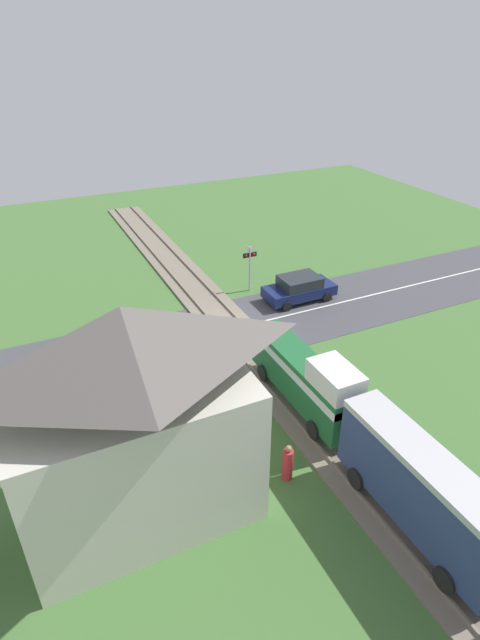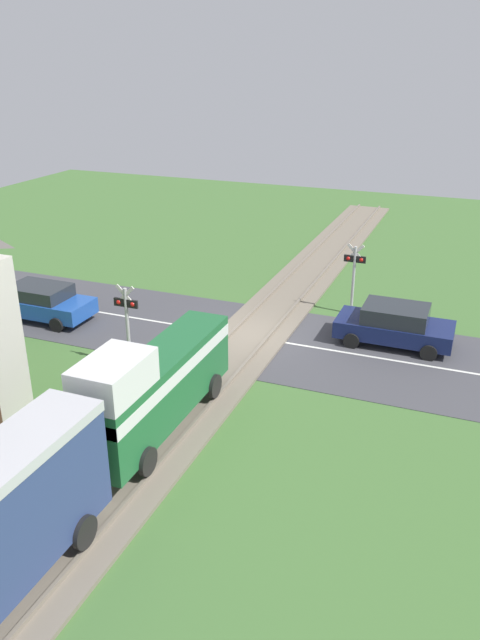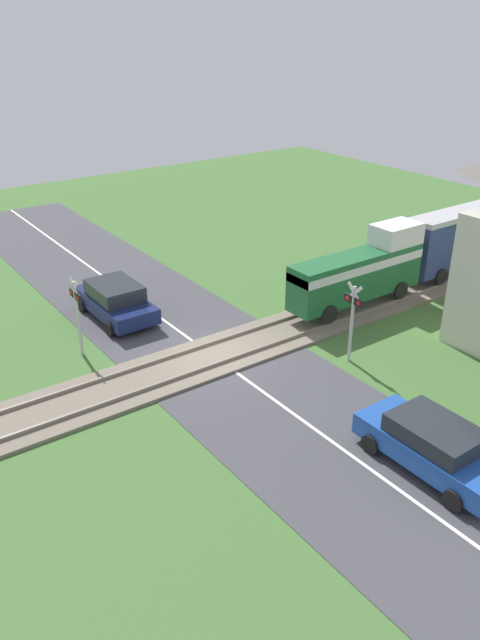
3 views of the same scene
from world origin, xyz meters
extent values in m
plane|color=#426B33|center=(0.00, 0.00, 0.00)|extent=(60.00, 60.00, 0.00)
cube|color=#424247|center=(0.00, 0.00, 0.01)|extent=(48.00, 6.40, 0.02)
cube|color=silver|center=(0.00, 0.00, 0.02)|extent=(48.00, 0.12, 0.00)
cube|color=#756B5B|center=(0.00, 0.00, 0.06)|extent=(2.80, 48.00, 0.12)
cube|color=slate|center=(-0.72, 0.00, 0.18)|extent=(0.10, 48.00, 0.12)
cube|color=slate|center=(0.72, 0.00, 0.18)|extent=(0.10, 48.00, 0.12)
cube|color=#1E6033|center=(0.00, 7.19, 1.57)|extent=(1.35, 6.57, 1.90)
cube|color=silver|center=(0.00, 7.19, 2.09)|extent=(1.37, 6.57, 0.36)
cube|color=silver|center=(0.00, 9.42, 2.97)|extent=(1.35, 2.10, 0.90)
cylinder|color=black|center=(-0.72, 5.09, 0.62)|extent=(0.14, 0.76, 0.76)
cylinder|color=black|center=(0.72, 5.09, 0.62)|extent=(0.14, 0.76, 0.76)
cylinder|color=black|center=(-0.72, 9.29, 0.62)|extent=(0.14, 0.76, 0.76)
cylinder|color=black|center=(0.72, 9.29, 0.62)|extent=(0.14, 0.76, 0.76)
cube|color=navy|center=(0.00, 14.09, 1.82)|extent=(1.35, 6.42, 2.40)
cube|color=#BCBCC1|center=(0.00, 14.09, 3.14)|extent=(1.41, 6.42, 0.24)
cylinder|color=black|center=(-0.72, 12.03, 0.62)|extent=(0.14, 0.76, 0.76)
cylinder|color=black|center=(0.72, 12.03, 0.62)|extent=(0.14, 0.76, 0.76)
cylinder|color=black|center=(-0.72, 16.14, 0.62)|extent=(0.14, 0.76, 0.76)
cube|color=#141E4C|center=(-5.20, -1.44, 0.61)|extent=(4.29, 1.90, 0.63)
cube|color=#23282D|center=(-5.20, -1.44, 1.24)|extent=(2.36, 1.74, 0.62)
cylinder|color=black|center=(-3.81, -0.49, 0.30)|extent=(0.60, 0.18, 0.60)
cylinder|color=black|center=(-3.81, -2.39, 0.30)|extent=(0.60, 0.18, 0.60)
cylinder|color=black|center=(-6.60, -0.49, 0.30)|extent=(0.60, 0.18, 0.60)
cylinder|color=black|center=(-6.60, -2.39, 0.30)|extent=(0.60, 0.18, 0.60)
cube|color=#1E4CA8|center=(8.75, 1.44, 0.62)|extent=(4.39, 1.80, 0.64)
cube|color=#23282D|center=(8.75, 1.44, 1.20)|extent=(2.41, 1.66, 0.52)
cylinder|color=black|center=(7.32, 0.54, 0.30)|extent=(0.60, 0.18, 0.60)
cylinder|color=black|center=(7.32, 2.34, 0.30)|extent=(0.60, 0.18, 0.60)
cylinder|color=black|center=(10.18, 0.54, 0.30)|extent=(0.60, 0.18, 0.60)
cylinder|color=#B7B7B7|center=(-3.06, -3.88, 1.47)|extent=(0.12, 0.12, 2.94)
cube|color=black|center=(-3.06, -3.88, 2.41)|extent=(0.90, 0.08, 0.28)
sphere|color=red|center=(-3.33, -3.88, 2.41)|extent=(0.18, 0.18, 0.18)
sphere|color=red|center=(-2.79, -3.88, 2.41)|extent=(0.18, 0.18, 0.18)
cube|color=silver|center=(-3.06, -3.88, 2.69)|extent=(0.72, 0.04, 0.72)
cube|color=silver|center=(-3.06, -3.88, 2.69)|extent=(0.72, 0.04, 0.72)
cylinder|color=#B7B7B7|center=(3.06, 3.88, 1.47)|extent=(0.12, 0.12, 2.94)
cube|color=black|center=(3.06, 3.88, 2.41)|extent=(0.90, 0.08, 0.28)
sphere|color=red|center=(3.33, 3.88, 2.41)|extent=(0.18, 0.18, 0.18)
sphere|color=red|center=(2.79, 3.88, 2.41)|extent=(0.18, 0.18, 0.18)
cube|color=silver|center=(3.06, 3.88, 2.69)|extent=(0.72, 0.04, 0.72)
cube|color=silver|center=(3.06, 3.88, 2.69)|extent=(0.72, 0.04, 0.72)
cube|color=#472D1E|center=(3.95, 9.78, 1.05)|extent=(0.06, 1.10, 2.10)
cylinder|color=#B2282D|center=(2.53, 10.48, 0.65)|extent=(0.38, 0.38, 1.31)
sphere|color=#936B4C|center=(2.53, 10.48, 1.43)|extent=(0.24, 0.24, 0.24)
camera|label=1|loc=(9.62, 21.41, 14.03)|focal=28.00mm
camera|label=2|loc=(-7.73, 20.62, 10.07)|focal=35.00mm
camera|label=3|loc=(16.93, -10.97, 11.35)|focal=35.00mm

